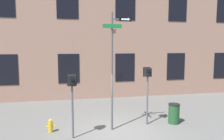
{
  "coord_description": "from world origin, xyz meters",
  "views": [
    {
      "loc": [
        -2.02,
        -9.04,
        3.75
      ],
      "look_at": [
        -0.16,
        0.24,
        2.7
      ],
      "focal_mm": 35.0,
      "sensor_mm": 36.0,
      "label": 1
    }
  ],
  "objects": [
    {
      "name": "street_sign_pole",
      "position": [
        -0.1,
        0.24,
        3.05
      ],
      "size": [
        1.29,
        1.03,
        5.17
      ],
      "color": "#4C4C51",
      "rests_on": "ground_plane"
    },
    {
      "name": "pedestrian_signal_left",
      "position": [
        -1.9,
        -0.35,
        2.08
      ],
      "size": [
        0.38,
        0.4,
        2.63
      ],
      "color": "#4C4C51",
      "rests_on": "ground_plane"
    },
    {
      "name": "fire_hydrant",
      "position": [
        -2.84,
        0.48,
        0.28
      ],
      "size": [
        0.36,
        0.2,
        0.59
      ],
      "color": "gold",
      "rests_on": "ground_plane"
    },
    {
      "name": "trash_bin",
      "position": [
        2.95,
        0.45,
        0.48
      ],
      "size": [
        0.55,
        0.55,
        0.96
      ],
      "color": "#1E4723",
      "rests_on": "ground_plane"
    },
    {
      "name": "ground_plane",
      "position": [
        0.0,
        0.0,
        0.0
      ],
      "size": [
        60.0,
        60.0,
        0.0
      ],
      "primitive_type": "plane",
      "color": "#595651"
    },
    {
      "name": "building_facade",
      "position": [
        0.0,
        6.52,
        6.58
      ],
      "size": [
        24.0,
        0.63,
        13.16
      ],
      "color": "#936B56",
      "rests_on": "ground_plane"
    },
    {
      "name": "pedestrian_signal_right",
      "position": [
        1.62,
        0.57,
        2.15
      ],
      "size": [
        0.36,
        0.4,
        2.75
      ],
      "color": "#4C4C51",
      "rests_on": "ground_plane"
    }
  ]
}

